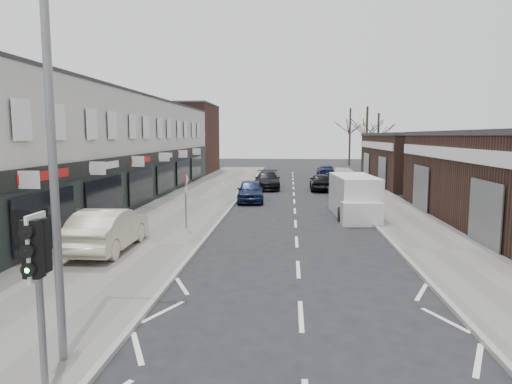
% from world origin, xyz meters
% --- Properties ---
extents(ground, '(160.00, 160.00, 0.00)m').
position_xyz_m(ground, '(0.00, 0.00, 0.00)').
color(ground, black).
rests_on(ground, ground).
extents(pavement_left, '(5.50, 64.00, 0.12)m').
position_xyz_m(pavement_left, '(-6.75, 22.00, 0.06)').
color(pavement_left, slate).
rests_on(pavement_left, ground).
extents(pavement_right, '(3.50, 64.00, 0.12)m').
position_xyz_m(pavement_right, '(5.75, 22.00, 0.06)').
color(pavement_right, slate).
rests_on(pavement_right, ground).
extents(shop_terrace_left, '(8.00, 41.00, 7.10)m').
position_xyz_m(shop_terrace_left, '(-13.50, 19.50, 3.55)').
color(shop_terrace_left, beige).
rests_on(shop_terrace_left, ground).
extents(brick_block_far, '(8.00, 10.00, 8.00)m').
position_xyz_m(brick_block_far, '(-13.50, 45.00, 4.00)').
color(brick_block_far, '#41231C').
rests_on(brick_block_far, ground).
extents(right_unit_far, '(10.00, 16.00, 4.50)m').
position_xyz_m(right_unit_far, '(12.50, 34.00, 2.25)').
color(right_unit_far, '#342117').
rests_on(right_unit_far, ground).
extents(tree_far_a, '(3.60, 3.60, 8.00)m').
position_xyz_m(tree_far_a, '(9.00, 48.00, 0.00)').
color(tree_far_a, '#382D26').
rests_on(tree_far_a, ground).
extents(tree_far_b, '(3.60, 3.60, 7.50)m').
position_xyz_m(tree_far_b, '(11.50, 54.00, 0.00)').
color(tree_far_b, '#382D26').
rests_on(tree_far_b, ground).
extents(tree_far_c, '(3.60, 3.60, 8.50)m').
position_xyz_m(tree_far_c, '(8.50, 60.00, 0.00)').
color(tree_far_c, '#382D26').
rests_on(tree_far_c, ground).
extents(traffic_light, '(0.28, 0.60, 3.10)m').
position_xyz_m(traffic_light, '(-4.40, -2.02, 2.41)').
color(traffic_light, slate).
rests_on(traffic_light, pavement_left).
extents(street_lamp, '(2.23, 0.22, 8.00)m').
position_xyz_m(street_lamp, '(-4.53, -0.80, 4.62)').
color(street_lamp, slate).
rests_on(street_lamp, pavement_left).
extents(warning_sign, '(0.12, 0.80, 2.70)m').
position_xyz_m(warning_sign, '(-5.16, 12.00, 2.20)').
color(warning_sign, slate).
rests_on(warning_sign, pavement_left).
extents(white_van, '(2.38, 5.93, 2.26)m').
position_xyz_m(white_van, '(3.28, 16.46, 1.07)').
color(white_van, silver).
rests_on(white_van, ground).
extents(sedan_on_pavement, '(1.81, 4.95, 1.62)m').
position_xyz_m(sedan_on_pavement, '(-7.20, 7.62, 0.93)').
color(sedan_on_pavement, beige).
rests_on(sedan_on_pavement, pavement_left).
extents(pedestrian, '(0.60, 0.44, 1.50)m').
position_xyz_m(pedestrian, '(-8.72, 8.33, 0.87)').
color(pedestrian, '#222227').
rests_on(pedestrian, pavement_left).
extents(parked_car_left_a, '(2.07, 4.46, 1.48)m').
position_xyz_m(parked_car_left_a, '(-2.98, 21.63, 0.74)').
color(parked_car_left_a, '#131C3C').
rests_on(parked_car_left_a, ground).
extents(parked_car_left_b, '(2.31, 5.23, 1.49)m').
position_xyz_m(parked_car_left_b, '(-2.20, 29.16, 0.75)').
color(parked_car_left_b, black).
rests_on(parked_car_left_b, ground).
extents(parked_car_right_a, '(1.81, 4.18, 1.34)m').
position_xyz_m(parked_car_right_a, '(3.50, 23.45, 0.67)').
color(parked_car_right_a, silver).
rests_on(parked_car_right_a, ground).
extents(parked_car_right_b, '(1.74, 4.25, 1.44)m').
position_xyz_m(parked_car_right_b, '(2.20, 28.40, 0.72)').
color(parked_car_right_b, black).
rests_on(parked_car_right_b, ground).
extents(parked_car_right_c, '(2.03, 4.73, 1.36)m').
position_xyz_m(parked_car_right_c, '(3.50, 39.68, 0.68)').
color(parked_car_right_c, '#121838').
rests_on(parked_car_right_c, ground).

